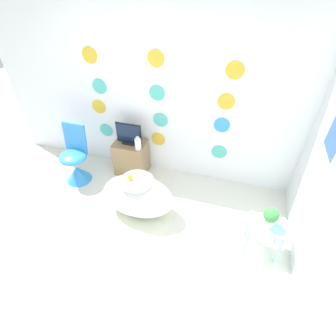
{
  "coord_description": "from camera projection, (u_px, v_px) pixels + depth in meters",
  "views": [
    {
      "loc": [
        1.04,
        -1.37,
        2.78
      ],
      "look_at": [
        0.39,
        0.85,
        0.83
      ],
      "focal_mm": 28.0,
      "sensor_mm": 36.0,
      "label": 1
    }
  ],
  "objects": [
    {
      "name": "rubber_duck",
      "position": [
        130.0,
        177.0,
        3.22
      ],
      "size": [
        0.07,
        0.07,
        0.08
      ],
      "color": "yellow",
      "rests_on": "bathtub"
    },
    {
      "name": "chair",
      "position": [
        76.0,
        165.0,
        3.93
      ],
      "size": [
        0.4,
        0.4,
        0.9
      ],
      "color": "#338CE0",
      "rests_on": "ground_plane"
    },
    {
      "name": "tv_cabinet",
      "position": [
        131.0,
        158.0,
        4.08
      ],
      "size": [
        0.48,
        0.35,
        0.55
      ],
      "color": "#8E704C",
      "rests_on": "ground_plane"
    },
    {
      "name": "wall_right",
      "position": [
        334.0,
        157.0,
        2.4
      ],
      "size": [
        0.06,
        2.76,
        2.6
      ],
      "color": "silver",
      "rests_on": "ground_plane"
    },
    {
      "name": "rug",
      "position": [
        133.0,
        219.0,
        3.5
      ],
      "size": [
        1.0,
        0.86,
        0.01
      ],
      "color": "silver",
      "rests_on": "ground_plane"
    },
    {
      "name": "side_table",
      "position": [
        265.0,
        230.0,
        2.93
      ],
      "size": [
        0.4,
        0.3,
        0.45
      ],
      "color": "#99E0D8",
      "rests_on": "ground_plane"
    },
    {
      "name": "potted_plant_left",
      "position": [
        271.0,
        216.0,
        2.78
      ],
      "size": [
        0.16,
        0.16,
        0.24
      ],
      "color": "white",
      "rests_on": "side_table"
    },
    {
      "name": "ground_plane",
      "position": [
        115.0,
        262.0,
        3.02
      ],
      "size": [
        12.0,
        12.0,
        0.0
      ],
      "primitive_type": "plane",
      "color": "silver"
    },
    {
      "name": "tv",
      "position": [
        129.0,
        135.0,
        3.81
      ],
      "size": [
        0.39,
        0.12,
        0.33
      ],
      "color": "black",
      "rests_on": "tv_cabinet"
    },
    {
      "name": "wall_back_dotted",
      "position": [
        159.0,
        92.0,
        3.49
      ],
      "size": [
        4.9,
        0.05,
        2.6
      ],
      "color": "white",
      "rests_on": "ground_plane"
    },
    {
      "name": "bathtub",
      "position": [
        138.0,
        196.0,
        3.42
      ],
      "size": [
        0.95,
        0.52,
        0.58
      ],
      "color": "white",
      "rests_on": "ground_plane"
    },
    {
      "name": "vase",
      "position": [
        138.0,
        144.0,
        3.72
      ],
      "size": [
        0.09,
        0.09,
        0.2
      ],
      "color": "white",
      "rests_on": "tv_cabinet"
    }
  ]
}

